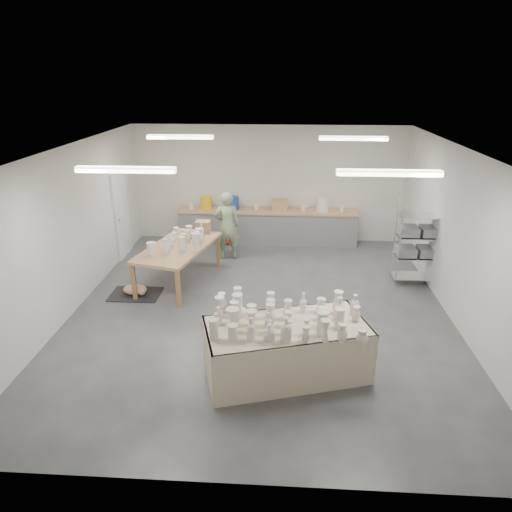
# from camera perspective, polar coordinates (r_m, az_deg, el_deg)

# --- Properties ---
(room) EXTENTS (8.00, 8.02, 3.00)m
(room) POSITION_cam_1_polar(r_m,az_deg,el_deg) (8.07, -0.15, 6.61)
(room) COLOR #424449
(room) RESTS_ON ground
(back_counter) EXTENTS (4.60, 0.60, 1.24)m
(back_counter) POSITION_cam_1_polar(r_m,az_deg,el_deg) (11.96, 1.43, 3.87)
(back_counter) COLOR #AB7953
(back_counter) RESTS_ON ground
(wire_shelf) EXTENTS (0.88, 0.48, 1.80)m
(wire_shelf) POSITION_cam_1_polar(r_m,az_deg,el_deg) (10.05, 19.54, 1.63)
(wire_shelf) COLOR silver
(wire_shelf) RESTS_ON ground
(drying_table) EXTENTS (2.55, 1.74, 1.20)m
(drying_table) POSITION_cam_1_polar(r_m,az_deg,el_deg) (6.81, 3.75, -11.22)
(drying_table) COLOR olive
(drying_table) RESTS_ON ground
(work_table) EXTENTS (1.59, 2.39, 1.20)m
(work_table) POSITION_cam_1_polar(r_m,az_deg,el_deg) (9.74, -9.20, 1.49)
(work_table) COLOR #AB7953
(work_table) RESTS_ON ground
(rug) EXTENTS (1.00, 0.70, 0.02)m
(rug) POSITION_cam_1_polar(r_m,az_deg,el_deg) (9.61, -14.82, -4.64)
(rug) COLOR black
(rug) RESTS_ON ground
(cat) EXTENTS (0.49, 0.36, 0.20)m
(cat) POSITION_cam_1_polar(r_m,az_deg,el_deg) (9.54, -14.78, -4.08)
(cat) COLOR white
(cat) RESTS_ON rug
(potter) EXTENTS (0.66, 0.49, 1.65)m
(potter) POSITION_cam_1_polar(r_m,az_deg,el_deg) (10.86, -3.64, 3.82)
(potter) COLOR gray
(potter) RESTS_ON ground
(red_stool) EXTENTS (0.41, 0.41, 0.32)m
(red_stool) POSITION_cam_1_polar(r_m,az_deg,el_deg) (11.29, -3.41, 1.65)
(red_stool) COLOR red
(red_stool) RESTS_ON ground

